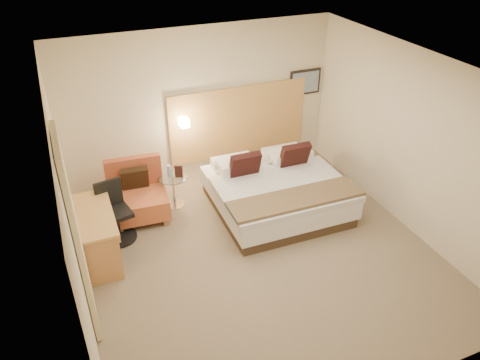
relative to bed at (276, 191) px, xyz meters
name	(u,v)px	position (x,y,z in m)	size (l,w,h in m)	color
floor	(260,255)	(-0.73, -0.97, -0.33)	(4.80, 5.00, 0.02)	#776650
ceiling	(265,72)	(-0.73, -0.97, 2.39)	(4.80, 5.00, 0.02)	silver
wall_back	(200,105)	(-0.73, 1.54, 1.03)	(4.80, 0.02, 2.70)	beige
wall_front	(383,309)	(-0.73, -3.48, 1.03)	(4.80, 0.02, 2.70)	beige
wall_left	(68,216)	(-3.14, -0.97, 1.03)	(0.02, 5.00, 2.70)	beige
wall_right	(411,142)	(1.68, -0.97, 1.03)	(0.02, 5.00, 2.70)	beige
headboard_panel	(239,121)	(-0.03, 1.50, 0.63)	(2.60, 0.04, 1.30)	tan
art_frame	(305,82)	(1.29, 1.51, 1.18)	(0.62, 0.03, 0.47)	black
art_canvas	(305,82)	(1.29, 1.49, 1.18)	(0.54, 0.01, 0.39)	slate
lamp_arm	(183,121)	(-1.08, 1.45, 0.83)	(0.02, 0.02, 0.12)	silver
lamp_shade	(184,123)	(-1.08, 1.39, 0.83)	(0.15, 0.15, 0.15)	#FDEBC5
curtain	(77,236)	(-3.09, -1.22, 0.90)	(0.06, 0.90, 2.42)	beige
bottle_a	(169,171)	(-1.55, 0.78, 0.32)	(0.06, 0.06, 0.19)	#95CAE7
menu_folder	(179,171)	(-1.42, 0.69, 0.33)	(0.13, 0.05, 0.21)	#331814
bed	(276,191)	(0.00, 0.00, 0.00)	(2.08, 2.01, 0.99)	#3F2E1F
lounge_chair	(138,196)	(-2.12, 0.65, 0.05)	(0.94, 0.83, 0.93)	#A96C4F
side_table	(174,189)	(-1.52, 0.73, -0.02)	(0.63, 0.63, 0.54)	silver
desk	(95,223)	(-2.85, -0.15, 0.27)	(0.57, 1.22, 0.76)	tan
desk_chair	(115,216)	(-2.55, 0.22, 0.06)	(0.61, 0.61, 0.92)	black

